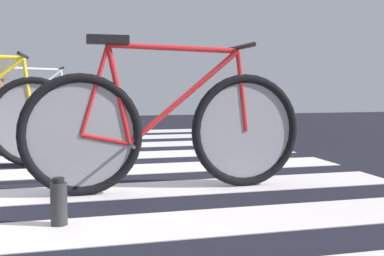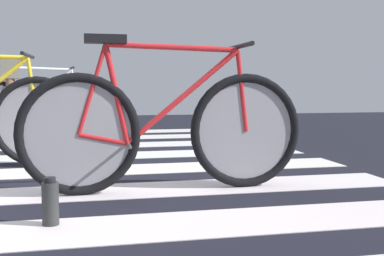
% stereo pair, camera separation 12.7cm
% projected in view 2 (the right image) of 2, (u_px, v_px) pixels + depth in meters
% --- Properties ---
extents(crosswalk_markings, '(5.42, 6.49, 0.00)m').
position_uv_depth(crosswalk_markings, '(2.00, 174.00, 3.44)').
color(crosswalk_markings, silver).
rests_on(crosswalk_markings, ground).
extents(bicycle_1_of_3, '(1.74, 0.52, 0.93)m').
position_uv_depth(bicycle_1_of_3, '(165.00, 128.00, 2.85)').
color(bicycle_1_of_3, black).
rests_on(bicycle_1_of_3, ground).
extents(bicycle_3_of_3, '(1.73, 0.52, 0.93)m').
position_uv_depth(bicycle_3_of_3, '(37.00, 105.00, 6.22)').
color(bicycle_3_of_3, black).
rests_on(bicycle_3_of_3, ground).
extents(cyclist_3_of_3, '(0.36, 0.44, 1.01)m').
position_uv_depth(cyclist_3_of_3, '(11.00, 85.00, 6.09)').
color(cyclist_3_of_3, brown).
rests_on(cyclist_3_of_3, ground).
extents(water_bottle, '(0.08, 0.08, 0.22)m').
position_uv_depth(water_bottle, '(50.00, 203.00, 2.16)').
color(water_bottle, '#292B2B').
rests_on(water_bottle, ground).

